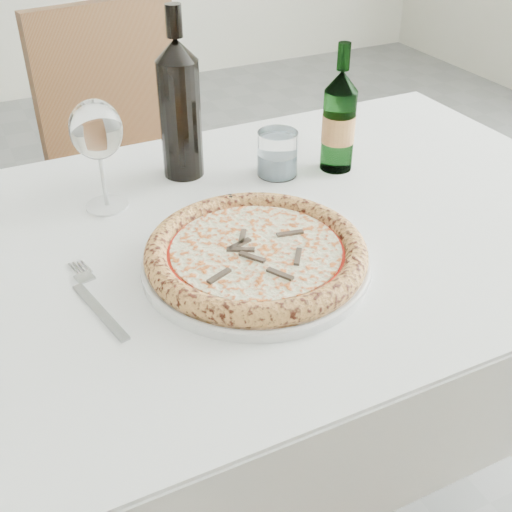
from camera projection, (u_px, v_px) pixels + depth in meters
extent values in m
cube|color=brown|center=(228.00, 248.00, 1.02)|extent=(1.29, 0.74, 0.04)
cube|color=white|center=(228.00, 236.00, 1.01)|extent=(1.35, 0.80, 0.01)
cube|color=white|center=(154.00, 192.00, 1.37)|extent=(1.35, 0.01, 0.22)
cube|color=white|center=(364.00, 473.00, 0.77)|extent=(1.35, 0.01, 0.22)
cylinder|color=brown|center=(388.00, 257.00, 1.67)|extent=(0.06, 0.06, 0.71)
cube|color=brown|center=(149.00, 200.00, 1.73)|extent=(0.46, 0.46, 0.04)
cube|color=brown|center=(109.00, 92.00, 1.71)|extent=(0.40, 0.11, 0.46)
cylinder|color=brown|center=(178.00, 229.00, 2.05)|extent=(0.04, 0.04, 0.43)
cylinder|color=brown|center=(238.00, 279.00, 1.83)|extent=(0.04, 0.04, 0.43)
cylinder|color=brown|center=(78.00, 264.00, 1.89)|extent=(0.04, 0.04, 0.43)
cylinder|color=brown|center=(131.00, 324.00, 1.66)|extent=(0.04, 0.04, 0.43)
cylinder|color=white|center=(256.00, 263.00, 0.93)|extent=(0.33, 0.33, 0.01)
torus|color=white|center=(256.00, 261.00, 0.92)|extent=(0.33, 0.33, 0.01)
cylinder|color=#DEA776|center=(256.00, 256.00, 0.92)|extent=(0.31, 0.31, 0.01)
torus|color=#CB8A46|center=(256.00, 251.00, 0.92)|extent=(0.32, 0.32, 0.03)
cylinder|color=red|center=(256.00, 251.00, 0.92)|extent=(0.27, 0.27, 0.00)
cylinder|color=#FFF5BF|center=(256.00, 250.00, 0.91)|extent=(0.24, 0.24, 0.00)
cube|color=#302621|center=(275.00, 242.00, 0.92)|extent=(0.04, 0.01, 0.00)
cube|color=#302621|center=(267.00, 229.00, 0.95)|extent=(0.03, 0.03, 0.00)
cube|color=#302621|center=(236.00, 224.00, 0.96)|extent=(0.01, 0.04, 0.00)
cube|color=#302621|center=(232.00, 242.00, 0.92)|extent=(0.03, 0.03, 0.00)
cube|color=#302621|center=(220.00, 257.00, 0.89)|extent=(0.04, 0.01, 0.00)
cube|color=#302621|center=(238.00, 276.00, 0.85)|extent=(0.03, 0.03, 0.00)
cube|color=#302621|center=(270.00, 262.00, 0.88)|extent=(0.01, 0.04, 0.00)
cube|color=#302621|center=(298.00, 255.00, 0.89)|extent=(0.03, 0.03, 0.00)
cube|color=#A0A2A4|center=(100.00, 312.00, 0.84)|extent=(0.04, 0.14, 0.00)
cube|color=#A0A2A4|center=(84.00, 277.00, 0.91)|extent=(0.03, 0.03, 0.00)
cylinder|color=#A0A2A4|center=(73.00, 269.00, 0.92)|extent=(0.00, 0.03, 0.00)
cylinder|color=#A0A2A4|center=(78.00, 267.00, 0.93)|extent=(0.00, 0.03, 0.00)
cylinder|color=#A0A2A4|center=(82.00, 266.00, 0.93)|extent=(0.00, 0.03, 0.00)
cylinder|color=#A0A2A4|center=(86.00, 265.00, 0.93)|extent=(0.00, 0.03, 0.00)
cylinder|color=silver|center=(107.00, 206.00, 1.08)|extent=(0.07, 0.07, 0.00)
cylinder|color=silver|center=(103.00, 179.00, 1.05)|extent=(0.01, 0.01, 0.09)
ellipsoid|color=white|center=(96.00, 130.00, 1.00)|extent=(0.08, 0.08, 0.10)
cylinder|color=white|center=(277.00, 154.00, 1.16)|extent=(0.07, 0.07, 0.08)
cylinder|color=#A8C4DB|center=(277.00, 164.00, 1.17)|extent=(0.07, 0.07, 0.04)
cylinder|color=#386539|center=(338.00, 131.00, 1.16)|extent=(0.06, 0.06, 0.15)
cone|color=#386539|center=(342.00, 80.00, 1.11)|extent=(0.06, 0.06, 0.04)
cylinder|color=#386539|center=(344.00, 56.00, 1.09)|extent=(0.02, 0.02, 0.05)
cylinder|color=#DBAC51|center=(338.00, 128.00, 1.16)|extent=(0.06, 0.06, 0.05)
cylinder|color=black|center=(181.00, 120.00, 1.12)|extent=(0.07, 0.07, 0.21)
cone|color=black|center=(176.00, 49.00, 1.05)|extent=(0.07, 0.07, 0.04)
cylinder|color=black|center=(174.00, 21.00, 1.03)|extent=(0.03, 0.03, 0.05)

